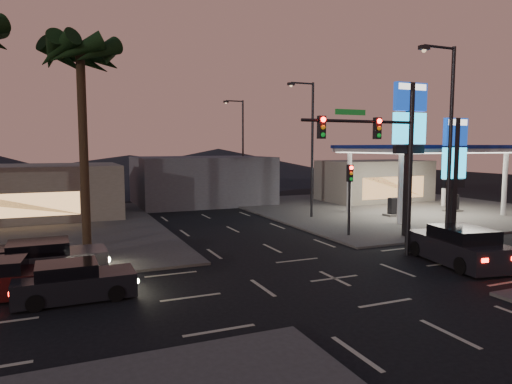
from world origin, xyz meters
name	(u,v)px	position (x,y,z in m)	size (l,w,h in m)	color
ground	(334,278)	(0.00, 0.00, 0.00)	(140.00, 140.00, 0.00)	black
corner_lot_ne	(390,208)	(16.00, 16.00, 0.06)	(24.00, 24.00, 0.12)	#47443F
gas_station	(426,150)	(16.00, 12.00, 5.08)	(12.20, 8.20, 5.47)	silver
convenience_store	(374,181)	(18.00, 21.00, 2.00)	(10.00, 6.00, 4.00)	#726B5B
pylon_sign_tall	(409,129)	(8.50, 5.50, 6.39)	(2.20, 0.35, 9.00)	black
pylon_sign_short	(454,159)	(11.00, 4.50, 4.66)	(1.60, 0.35, 7.00)	black
traffic_signal_mast	(381,149)	(3.76, 1.99, 5.23)	(6.10, 0.39, 8.00)	black
pedestal_signal	(350,188)	(5.50, 6.98, 2.92)	(0.32, 0.39, 4.30)	black
streetlight_near	(447,139)	(6.79, 1.00, 5.72)	(2.14, 0.25, 10.00)	black
streetlight_mid	(310,142)	(6.79, 14.00, 5.72)	(2.14, 0.25, 10.00)	black
streetlight_far	(241,143)	(6.79, 28.00, 5.72)	(2.14, 0.25, 10.00)	black
palm_a	(80,65)	(-9.00, 9.50, 9.43)	(4.41, 4.41, 10.86)	black
building_far_west	(4,193)	(-14.00, 22.00, 2.00)	(16.00, 8.00, 4.00)	#726B5B
building_far_mid	(201,180)	(2.00, 26.00, 2.20)	(12.00, 9.00, 4.40)	#4C4C51
hill_right	(219,163)	(15.00, 60.00, 2.50)	(50.00, 50.00, 5.00)	black
hill_center	(130,168)	(0.00, 60.00, 2.00)	(60.00, 60.00, 4.00)	black
car_lane_a_front	(74,282)	(-9.83, 1.39, 0.62)	(4.15, 1.80, 1.34)	black
car_lane_a_mid	(0,280)	(-12.23, 2.60, 0.65)	(4.41, 2.15, 1.40)	#340E0E
car_lane_b_front	(46,260)	(-10.81, 4.77, 0.71)	(4.76, 2.10, 1.53)	#5B5B5D
car_lane_b_mid	(32,263)	(-11.32, 4.76, 0.64)	(4.38, 2.21, 1.38)	black
suv_station	(458,247)	(6.49, -0.23, 0.81)	(3.00, 5.47, 1.74)	black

